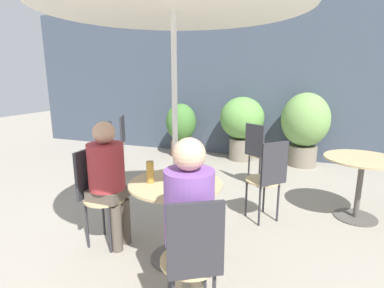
{
  "coord_description": "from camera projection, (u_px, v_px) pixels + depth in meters",
  "views": [
    {
      "loc": [
        1.06,
        -2.05,
        1.6
      ],
      "look_at": [
        0.1,
        0.55,
        0.97
      ],
      "focal_mm": 28.0,
      "sensor_mm": 36.0,
      "label": 1
    }
  ],
  "objects": [
    {
      "name": "cafe_table_far",
      "position": [
        361.0,
        173.0,
        3.33
      ],
      "size": [
        0.8,
        0.8,
        0.72
      ],
      "color": "#514C47",
      "rests_on": "ground_plane"
    },
    {
      "name": "seated_person_0",
      "position": [
        108.0,
        173.0,
        2.75
      ],
      "size": [
        0.34,
        0.33,
        1.2
      ],
      "rotation": [
        0.0,
        0.0,
        1.58
      ],
      "color": "brown",
      "rests_on": "ground_plane"
    },
    {
      "name": "ground_plane",
      "position": [
        159.0,
        265.0,
        2.59
      ],
      "size": [
        20.0,
        20.0,
        0.0
      ],
      "primitive_type": "plane",
      "color": "gray"
    },
    {
      "name": "bistro_chair_1",
      "position": [
        193.0,
        255.0,
        1.77
      ],
      "size": [
        0.43,
        0.44,
        0.93
      ],
      "rotation": [
        0.0,
        0.0,
        -2.61
      ],
      "color": "tan",
      "rests_on": "ground_plane"
    },
    {
      "name": "bistro_chair_5",
      "position": [
        118.0,
        138.0,
        5.14
      ],
      "size": [
        0.43,
        0.42,
        0.93
      ],
      "rotation": [
        0.0,
        0.0,
        5.13
      ],
      "color": "tan",
      "rests_on": "ground_plane"
    },
    {
      "name": "storefront_wall",
      "position": [
        247.0,
        81.0,
        5.83
      ],
      "size": [
        10.0,
        0.06,
        3.0
      ],
      "color": "#3D4756",
      "rests_on": "ground_plane"
    },
    {
      "name": "beer_glass_0",
      "position": [
        191.0,
        168.0,
        2.67
      ],
      "size": [
        0.07,
        0.07,
        0.16
      ],
      "color": "#B28433",
      "rests_on": "cafe_table_near"
    },
    {
      "name": "potted_plant_2",
      "position": [
        305.0,
        124.0,
        5.3
      ],
      "size": [
        0.83,
        0.83,
        1.31
      ],
      "color": "slate",
      "rests_on": "ground_plane"
    },
    {
      "name": "cafe_table_near",
      "position": [
        176.0,
        202.0,
        2.57
      ],
      "size": [
        0.8,
        0.8,
        0.72
      ],
      "color": "#514C47",
      "rests_on": "ground_plane"
    },
    {
      "name": "bistro_chair_2",
      "position": [
        269.0,
        174.0,
        3.23
      ],
      "size": [
        0.44,
        0.44,
        0.93
      ],
      "rotation": [
        0.0,
        0.0,
        3.92
      ],
      "color": "tan",
      "rests_on": "ground_plane"
    },
    {
      "name": "seated_person_1",
      "position": [
        189.0,
        215.0,
        1.87
      ],
      "size": [
        0.38,
        0.39,
        1.25
      ],
      "rotation": [
        0.0,
        0.0,
        3.67
      ],
      "color": "gray",
      "rests_on": "ground_plane"
    },
    {
      "name": "bistro_chair_3",
      "position": [
        101.0,
        147.0,
        4.48
      ],
      "size": [
        0.39,
        0.38,
        0.93
      ],
      "rotation": [
        0.0,
        0.0,
        4.66
      ],
      "color": "tan",
      "rests_on": "ground_plane"
    },
    {
      "name": "bistro_chair_0",
      "position": [
        96.0,
        188.0,
        2.83
      ],
      "size": [
        0.38,
        0.38,
        0.93
      ],
      "rotation": [
        0.0,
        0.0,
        -4.71
      ],
      "color": "tan",
      "rests_on": "ground_plane"
    },
    {
      "name": "potted_plant_0",
      "position": [
        181.0,
        127.0,
        6.0
      ],
      "size": [
        0.61,
        0.61,
        1.06
      ],
      "color": "#93664C",
      "rests_on": "ground_plane"
    },
    {
      "name": "beer_glass_2",
      "position": [
        187.0,
        180.0,
        2.32
      ],
      "size": [
        0.07,
        0.07,
        0.18
      ],
      "color": "beige",
      "rests_on": "cafe_table_near"
    },
    {
      "name": "bistro_chair_4",
      "position": [
        258.0,
        149.0,
        4.32
      ],
      "size": [
        0.43,
        0.44,
        0.93
      ],
      "rotation": [
        0.0,
        0.0,
        2.58
      ],
      "color": "tan",
      "rests_on": "ground_plane"
    },
    {
      "name": "beer_glass_1",
      "position": [
        150.0,
        172.0,
        2.51
      ],
      "size": [
        0.06,
        0.06,
        0.19
      ],
      "color": "#B28433",
      "rests_on": "cafe_table_near"
    },
    {
      "name": "potted_plant_1",
      "position": [
        242.0,
        122.0,
        5.69
      ],
      "size": [
        0.83,
        0.83,
        1.21
      ],
      "color": "slate",
      "rests_on": "ground_plane"
    }
  ]
}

